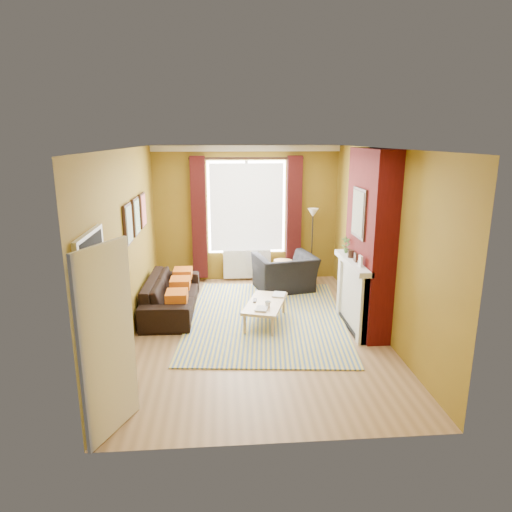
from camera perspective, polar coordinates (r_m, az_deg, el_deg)
name	(u,v)px	position (r m, az deg, el deg)	size (l,w,h in m)	color
ground	(257,330)	(7.29, 0.16, -9.28)	(5.50, 5.50, 0.00)	brown
room_walls	(295,240)	(7.20, 4.95, 1.94)	(3.82, 5.54, 2.83)	brown
striped_rug	(266,317)	(7.76, 1.24, -7.68)	(2.91, 3.80, 0.02)	#355694
sofa	(172,294)	(8.09, -10.51, -4.74)	(2.08, 0.81, 0.61)	black
armchair	(285,273)	(9.01, 3.61, -2.12)	(1.11, 0.97, 0.72)	black
coffee_table	(265,305)	(7.43, 1.16, -6.08)	(0.86, 1.21, 0.37)	tan
wicker_stool	(283,271)	(9.53, 3.37, -1.94)	(0.39, 0.39, 0.48)	olive
floor_lamp	(313,224)	(9.40, 7.10, 3.93)	(0.30, 0.30, 1.56)	black
book_a	(256,308)	(7.13, -0.02, -6.55)	(0.18, 0.25, 0.02)	#999999
book_b	(273,294)	(7.76, 2.14, -4.78)	(0.21, 0.28, 0.02)	#999999
mug	(268,304)	(7.22, 1.50, -6.01)	(0.09, 0.09, 0.09)	#999999
tv_remote	(255,300)	(7.47, -0.15, -5.56)	(0.08, 0.17, 0.02)	#29282B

